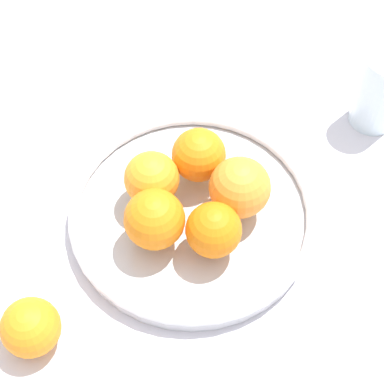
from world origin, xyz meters
name	(u,v)px	position (x,y,z in m)	size (l,w,h in m)	color
ground_plane	(192,220)	(0.00, 0.00, 0.00)	(4.00, 4.00, 0.00)	silver
fruit_bowl	(192,214)	(0.00, 0.00, 0.01)	(0.31, 0.31, 0.03)	silver
orange_pile	(193,193)	(0.00, 0.00, 0.06)	(0.17, 0.18, 0.07)	orange
stray_orange	(31,327)	(0.10, 0.21, 0.03)	(0.07, 0.07, 0.07)	orange
drinking_glass	(380,91)	(-0.17, -0.25, 0.06)	(0.06, 0.06, 0.11)	silver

